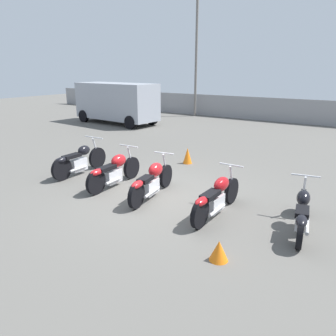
{
  "coord_description": "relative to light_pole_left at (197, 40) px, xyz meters",
  "views": [
    {
      "loc": [
        4.42,
        -6.23,
        3.08
      ],
      "look_at": [
        0.0,
        0.39,
        0.65
      ],
      "focal_mm": 35.0,
      "sensor_mm": 36.0,
      "label": 1
    }
  ],
  "objects": [
    {
      "name": "ground_plane",
      "position": [
        6.38,
        -13.19,
        -4.82
      ],
      "size": [
        60.0,
        60.0,
        0.0
      ],
      "primitive_type": "plane",
      "color": "#5B5954"
    },
    {
      "name": "motorcycle_slot_1",
      "position": [
        4.92,
        -13.24,
        -4.38
      ],
      "size": [
        0.63,
        2.12,
        1.0
      ],
      "rotation": [
        0.0,
        0.0,
        0.04
      ],
      "color": "black",
      "rests_on": "ground_plane"
    },
    {
      "name": "traffic_cone_far",
      "position": [
        8.84,
        -14.96,
        -4.64
      ],
      "size": [
        0.32,
        0.32,
        0.36
      ],
      "color": "orange",
      "rests_on": "ground_plane"
    },
    {
      "name": "parked_van",
      "position": [
        -2.28,
        -5.2,
        -3.56
      ],
      "size": [
        5.21,
        2.32,
        2.28
      ],
      "rotation": [
        0.0,
        0.0,
        1.49
      ],
      "color": "#999EA8",
      "rests_on": "ground_plane"
    },
    {
      "name": "traffic_cone_near",
      "position": [
        5.44,
        -10.21,
        -4.56
      ],
      "size": [
        0.31,
        0.31,
        0.53
      ],
      "color": "orange",
      "rests_on": "ground_plane"
    },
    {
      "name": "light_pole_left",
      "position": [
        0.0,
        0.0,
        0.0
      ],
      "size": [
        0.7,
        0.35,
        8.26
      ],
      "color": "slate",
      "rests_on": "ground_plane"
    },
    {
      "name": "fence_back",
      "position": [
        6.38,
        0.58,
        -4.12
      ],
      "size": [
        40.0,
        0.04,
        1.4
      ],
      "color": "gray",
      "rests_on": "ground_plane"
    },
    {
      "name": "motorcycle_slot_2",
      "position": [
        6.24,
        -13.31,
        -4.39
      ],
      "size": [
        0.63,
        2.17,
        0.98
      ],
      "rotation": [
        0.0,
        0.0,
        0.15
      ],
      "color": "black",
      "rests_on": "ground_plane"
    },
    {
      "name": "motorcycle_slot_0",
      "position": [
        3.33,
        -13.04,
        -4.39
      ],
      "size": [
        0.74,
        2.12,
        1.04
      ],
      "rotation": [
        0.0,
        0.0,
        0.03
      ],
      "color": "black",
      "rests_on": "ground_plane"
    },
    {
      "name": "motorcycle_slot_3",
      "position": [
        8.02,
        -13.38,
        -4.4
      ],
      "size": [
        0.58,
        2.16,
        0.98
      ],
      "rotation": [
        0.0,
        0.0,
        -0.01
      ],
      "color": "black",
      "rests_on": "ground_plane"
    },
    {
      "name": "motorcycle_slot_4",
      "position": [
        9.72,
        -13.1,
        -4.44
      ],
      "size": [
        0.69,
        2.11,
        0.93
      ],
      "rotation": [
        0.0,
        0.0,
        0.19
      ],
      "color": "black",
      "rests_on": "ground_plane"
    }
  ]
}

